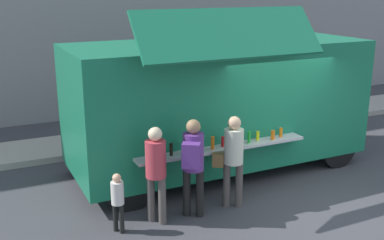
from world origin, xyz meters
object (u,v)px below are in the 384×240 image
at_px(food_truck_main, 219,101).
at_px(customer_mid_with_backpack, 193,159).
at_px(customer_front_ordering, 233,154).
at_px(trash_bin, 300,104).
at_px(child_near_queue, 118,198).
at_px(customer_rear_waiting, 156,167).

distance_m(food_truck_main, customer_mid_with_backpack, 2.40).
xyz_separation_m(customer_front_ordering, customer_mid_with_backpack, (-0.82, -0.09, 0.06)).
bearing_deg(food_truck_main, trash_bin, 29.31).
bearing_deg(child_near_queue, food_truck_main, -0.35).
bearing_deg(trash_bin, food_truck_main, -149.83).
xyz_separation_m(food_truck_main, customer_rear_waiting, (-2.11, -1.76, -0.51)).
height_order(trash_bin, child_near_queue, child_near_queue).
bearing_deg(customer_rear_waiting, child_near_queue, 147.27).
distance_m(trash_bin, customer_front_ordering, 6.20).
bearing_deg(customer_rear_waiting, trash_bin, -3.76).
height_order(customer_front_ordering, customer_rear_waiting, customer_front_ordering).
bearing_deg(child_near_queue, trash_bin, -2.05).
relative_size(food_truck_main, child_near_queue, 6.14).
relative_size(trash_bin, customer_rear_waiting, 0.59).
height_order(customer_rear_waiting, child_near_queue, customer_rear_waiting).
xyz_separation_m(food_truck_main, trash_bin, (3.99, 2.32, -1.02)).
relative_size(customer_rear_waiting, child_near_queue, 1.65).
relative_size(trash_bin, customer_mid_with_backpack, 0.57).
bearing_deg(customer_mid_with_backpack, customer_front_ordering, -51.17).
relative_size(customer_mid_with_backpack, child_near_queue, 1.71).
xyz_separation_m(food_truck_main, child_near_queue, (-2.80, -1.82, -0.91)).
bearing_deg(child_near_queue, customer_front_ordering, -31.83).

